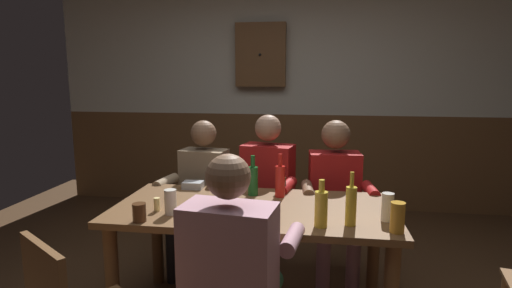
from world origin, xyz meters
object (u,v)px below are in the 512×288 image
Objects in this scene: bottle_1 at (321,208)px; pint_glass_1 at (388,207)px; plate_0 at (250,215)px; pint_glass_0 at (171,202)px; dining_table at (254,223)px; pint_glass_2 at (397,217)px; person_1 at (265,187)px; bottle_2 at (351,205)px; wall_dart_cabinet at (261,55)px; bottle_0 at (253,180)px; bottle_3 at (280,180)px; person_2 at (335,192)px; table_candle at (157,204)px; person_3 at (234,265)px; pint_glass_4 at (281,185)px; person_0 at (200,189)px; pint_glass_3 at (139,212)px; condiment_caddy at (193,185)px.

bottle_1 reaches higher than pint_glass_1.
plate_0 is 1.38× the size of pint_glass_0.
dining_table is 10.88× the size of pint_glass_1.
person_1 is at bearing 129.92° from pint_glass_2.
wall_dart_cabinet is (-0.83, 2.48, 0.90)m from bottle_2.
bottle_3 reaches higher than bottle_0.
person_1 is at bearing 91.08° from dining_table.
person_2 is 4.09× the size of bottle_2.
bottle_2 is 0.42× the size of wall_dart_cabinet.
table_candle is 0.40× the size of plate_0.
person_3 reaches higher than bottle_2.
bottle_0 is 2.21m from wall_dart_cabinet.
person_2 is 1.72× the size of wall_dart_cabinet.
pint_glass_0 is 2.64m from wall_dart_cabinet.
pint_glass_4 is (0.70, 0.49, 0.01)m from table_candle.
bottle_2 reaches higher than plate_0.
dining_table is 0.82m from person_0.
wall_dart_cabinet reaches higher than plate_0.
plate_0 is 0.62m from pint_glass_3.
person_3 is at bearing 102.13° from person_1.
wall_dart_cabinet is (-0.28, 2.42, 1.01)m from plate_0.
person_1 is 1.94m from wall_dart_cabinet.
wall_dart_cabinet reaches higher than pint_glass_0.
bottle_2 reaches higher than pint_glass_2.
wall_dart_cabinet is (-0.26, 1.59, 1.07)m from person_1.
person_3 is at bearing -97.77° from pint_glass_4.
pint_glass_3 is at bearing -98.11° from table_candle.
pint_glass_2 reaches higher than plate_0.
wall_dart_cabinet reaches higher than pint_glass_3.
bottle_1 is 2.50× the size of pint_glass_3.
pint_glass_0 is (-0.86, 0.08, -0.03)m from bottle_1.
plate_0 is 1.84× the size of pint_glass_4.
person_2 is 4.67× the size of bottle_1.
pint_glass_0 is 0.93× the size of pint_glass_1.
bottle_0 is 1.85× the size of pint_glass_0.
bottle_1 is at bearing 125.19° from person_1.
pint_glass_2 is at bearing 141.12° from person_1.
pint_glass_4 is (-0.00, 0.09, -0.06)m from bottle_3.
person_2 is 0.52m from pint_glass_4.
plate_0 is 1.28× the size of pint_glass_1.
bottle_2 is at bearing -71.42° from wall_dart_cabinet.
bottle_3 reaches higher than pint_glass_1.
person_0 is 10.82× the size of pint_glass_4.
table_candle is 1.33m from pint_glass_1.
table_candle is at bearing 96.21° from person_0.
table_candle is at bearing -162.91° from dining_table.
person_0 reaches higher than bottle_1.
bottle_1 is 0.58m from bottle_3.
condiment_caddy is 0.65m from bottle_3.
bottle_0 reaches higher than pint_glass_1.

